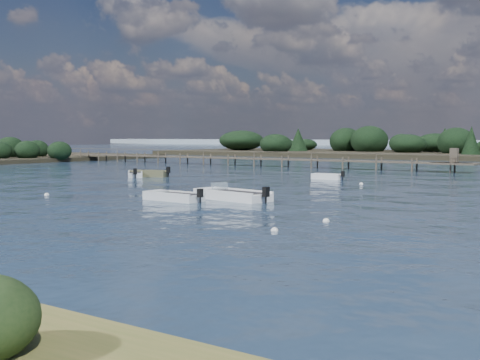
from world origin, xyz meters
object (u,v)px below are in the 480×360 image
Objects in this scene: dinghy_mid_grey at (173,198)px; jetty at (257,159)px; tender_far_white at (327,178)px; dinghy_extra_a at (149,175)px; tender_far_grey at (135,175)px; dinghy_mid_white_a at (232,197)px.

dinghy_mid_grey is 43.88m from jetty.
jetty is (-18.78, 17.41, 0.83)m from tender_far_white.
dinghy_extra_a is 24.14m from jetty.
jetty reaches higher than tender_far_grey.
tender_far_white is 0.54× the size of dinghy_mid_white_a.
tender_far_grey is at bearing -134.66° from dinghy_extra_a.
dinghy_extra_a is 1.20× the size of tender_far_grey.
tender_far_grey is (-0.96, -0.97, -0.01)m from dinghy_extra_a.
dinghy_extra_a is at bearing 136.53° from dinghy_mid_grey.
tender_far_grey is at bearing 148.87° from dinghy_mid_white_a.
dinghy_mid_white_a is 0.09× the size of jetty.
dinghy_mid_grey is at bearing -89.47° from tender_far_white.
dinghy_mid_grey is 3.69m from dinghy_mid_white_a.
tender_far_grey is at bearing 139.98° from dinghy_mid_grey.
jetty is (-21.77, 37.14, 0.81)m from dinghy_mid_white_a.
dinghy_mid_grey is (16.42, -15.56, -0.03)m from dinghy_extra_a.
dinghy_mid_white_a is at bearing -59.62° from jetty.
jetty is (-2.56, 23.99, 0.80)m from dinghy_extra_a.
tender_far_white is (17.17, 7.55, -0.02)m from tender_far_grey.
dinghy_mid_white_a is (19.21, -13.15, -0.01)m from dinghy_extra_a.
dinghy_mid_white_a is (3.00, -19.73, 0.02)m from tender_far_white.
dinghy_extra_a is 22.62m from dinghy_mid_grey.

